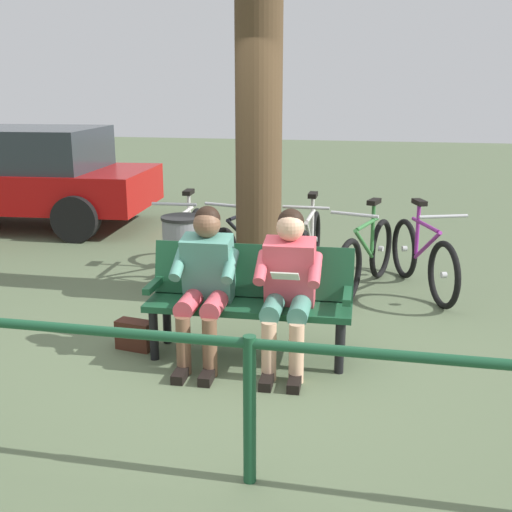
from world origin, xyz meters
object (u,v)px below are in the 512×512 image
object	(u,v)px
bicycle_purple	(423,258)
bicycle_green	(186,243)
bicycle_red	(366,257)
bench	(250,293)
bicycle_orange	(244,245)
parked_car	(15,175)
handbag	(135,335)
bicycle_blue	(310,247)
litter_bin	(183,258)
tree_trunk	(259,100)
person_companion	(205,278)
person_reading	(288,282)

from	to	relation	value
bicycle_purple	bicycle_green	size ratio (longest dim) A/B	0.95
bicycle_red	bicycle_green	size ratio (longest dim) A/B	0.97
bench	bicycle_green	bearing A→B (deg)	-61.71
bicycle_orange	parked_car	world-z (taller)	parked_car
handbag	parked_car	xyz separation A→B (m)	(3.52, -4.11, 0.65)
bicycle_red	bicycle_blue	size ratio (longest dim) A/B	0.97
bicycle_purple	bicycle_orange	distance (m)	1.94
litter_bin	bicycle_green	xyz separation A→B (m)	(0.23, -0.82, -0.06)
bicycle_red	parked_car	distance (m)	5.74
bench	handbag	bearing A→B (deg)	4.91
litter_bin	bicycle_orange	distance (m)	0.96
litter_bin	tree_trunk	bearing A→B (deg)	-165.16
person_companion	handbag	bearing A→B (deg)	-7.63
bicycle_green	person_reading	bearing A→B (deg)	31.89
handbag	litter_bin	bearing A→B (deg)	-90.17
bench	handbag	size ratio (longest dim) A/B	5.38
handbag	bicycle_green	distance (m)	2.16
handbag	bicycle_blue	size ratio (longest dim) A/B	0.18
person_companion	handbag	distance (m)	0.83
handbag	tree_trunk	xyz separation A→B (m)	(-0.73, -1.51, 1.83)
bicycle_purple	bicycle_red	bearing A→B (deg)	-103.45
person_reading	bicycle_red	world-z (taller)	person_reading
person_companion	bicycle_purple	distance (m)	2.72
person_companion	handbag	xyz separation A→B (m)	(0.62, -0.06, -0.54)
bicycle_red	bicycle_green	distance (m)	2.02
parked_car	bench	bearing A→B (deg)	134.19
handbag	bicycle_purple	world-z (taller)	bicycle_purple
litter_bin	handbag	bearing A→B (deg)	89.83
handbag	bicycle_red	xyz separation A→B (m)	(-1.78, -1.94, 0.24)
bicycle_purple	bicycle_orange	world-z (taller)	same
person_companion	bicycle_green	xyz separation A→B (m)	(0.85, -2.20, -0.30)
bicycle_green	parked_car	size ratio (longest dim) A/B	0.39
bicycle_blue	person_reading	bearing A→B (deg)	2.85
bicycle_orange	bench	bearing A→B (deg)	28.67
handbag	bicycle_green	xyz separation A→B (m)	(0.23, -2.13, 0.24)
bicycle_purple	bicycle_blue	world-z (taller)	same
bicycle_orange	bicycle_red	bearing A→B (deg)	95.17
person_reading	bicycle_green	size ratio (longest dim) A/B	0.71
tree_trunk	litter_bin	size ratio (longest dim) A/B	4.63
tree_trunk	bicycle_orange	world-z (taller)	tree_trunk
person_reading	bicycle_orange	distance (m)	2.39
person_companion	bicycle_green	world-z (taller)	person_companion
person_companion	person_reading	bearing A→B (deg)	179.95
person_reading	tree_trunk	size ratio (longest dim) A/B	0.31
person_reading	bicycle_purple	bearing A→B (deg)	-119.89
litter_bin	bicycle_blue	size ratio (longest dim) A/B	0.50
bench	tree_trunk	bearing A→B (deg)	-83.28
bicycle_purple	bicycle_green	xyz separation A→B (m)	(2.59, -0.13, 0.00)
tree_trunk	bicycle_blue	size ratio (longest dim) A/B	2.32
person_reading	bicycle_orange	bearing A→B (deg)	-71.14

